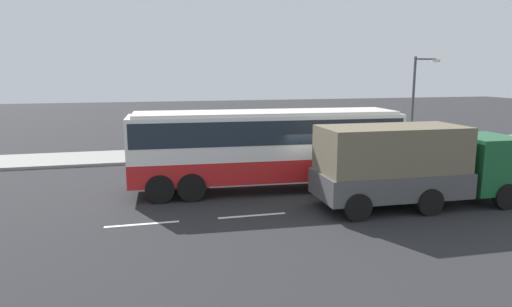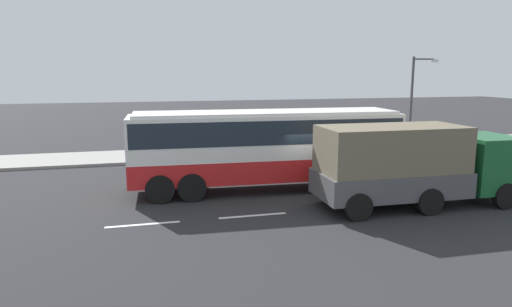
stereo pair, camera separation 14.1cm
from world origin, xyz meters
name	(u,v)px [view 2 (the right image)]	position (x,y,z in m)	size (l,w,h in m)	color
ground_plane	(310,191)	(0.00, 0.00, 0.00)	(120.00, 120.00, 0.00)	#28282B
sidewalk_curb	(254,151)	(0.00, 9.54, 0.07)	(80.00, 4.00, 0.15)	gray
lane_centreline	(103,228)	(-8.07, -2.53, 0.00)	(26.04, 0.16, 0.01)	white
coach_bus	(266,141)	(-1.69, 0.82, 2.07)	(11.32, 3.16, 3.32)	red
cargo_truck	(414,163)	(2.95, -2.82, 1.63)	(7.66, 2.71, 3.01)	#19592D
car_silver_hatch	(507,158)	(10.53, 0.79, 0.79)	(4.48, 2.24, 1.50)	silver
pedestrian_near_curb	(190,140)	(-3.97, 9.15, 1.02)	(0.32, 0.32, 1.52)	black
street_lamp	(415,95)	(10.05, 8.09, 3.49)	(1.75, 0.24, 5.70)	#47474C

